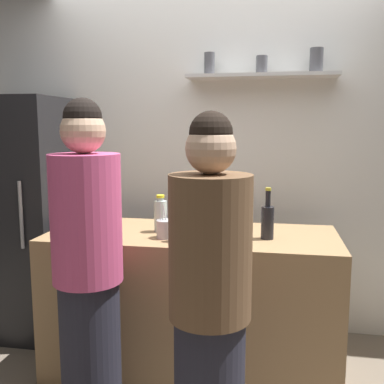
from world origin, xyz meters
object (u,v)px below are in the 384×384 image
water_bottle_plastic (161,215)px  person_pink_top (88,273)px  wine_bottle_dark_glass (267,221)px  person_brown_jacket (210,309)px  refrigerator (24,217)px  utensil_holder (166,229)px  baking_pan (204,223)px  wine_bottle_green_glass (189,220)px

water_bottle_plastic → person_pink_top: person_pink_top is taller
wine_bottle_dark_glass → person_pink_top: (-0.85, -0.55, -0.18)m
water_bottle_plastic → person_brown_jacket: size_ratio=0.14×
water_bottle_plastic → person_pink_top: size_ratio=0.14×
refrigerator → utensil_holder: refrigerator is taller
water_bottle_plastic → person_brown_jacket: person_brown_jacket is taller
baking_pan → wine_bottle_green_glass: 0.37m
utensil_holder → person_brown_jacket: size_ratio=0.13×
utensil_holder → wine_bottle_dark_glass: (0.58, 0.08, 0.05)m
refrigerator → water_bottle_plastic: size_ratio=7.63×
baking_pan → person_pink_top: bearing=-120.2°
baking_pan → utensil_holder: utensil_holder is taller
baking_pan → wine_bottle_green_glass: size_ratio=1.10×
refrigerator → baking_pan: (1.37, -0.20, 0.05)m
refrigerator → utensil_holder: size_ratio=8.62×
refrigerator → water_bottle_plastic: (1.13, -0.36, 0.13)m
utensil_holder → person_brown_jacket: (0.36, -0.71, -0.16)m
refrigerator → person_brown_jacket: size_ratio=1.09×
baking_pan → person_brown_jacket: person_brown_jacket is taller
baking_pan → utensil_holder: (-0.18, -0.31, 0.03)m
baking_pan → wine_bottle_dark_glass: size_ratio=1.15×
wine_bottle_green_glass → wine_bottle_dark_glass: wine_bottle_green_glass is taller
person_pink_top → baking_pan: bearing=101.0°
water_bottle_plastic → utensil_holder: bearing=-65.6°
utensil_holder → wine_bottle_dark_glass: size_ratio=0.68×
wine_bottle_dark_glass → water_bottle_plastic: size_ratio=1.30×
refrigerator → person_brown_jacket: refrigerator is taller
utensil_holder → baking_pan: bearing=59.9°
person_pink_top → utensil_holder: bearing=101.0°
utensil_holder → person_brown_jacket: bearing=-63.2°
refrigerator → person_pink_top: refrigerator is taller
refrigerator → wine_bottle_green_glass: bearing=-22.4°
wine_bottle_green_glass → baking_pan: bearing=84.9°
wine_bottle_green_glass → person_pink_top: size_ratio=0.19×
wine_bottle_green_glass → wine_bottle_dark_glass: bearing=16.5°
water_bottle_plastic → person_brown_jacket: bearing=-63.6°
baking_pan → utensil_holder: size_ratio=1.69×
refrigerator → wine_bottle_green_glass: refrigerator is taller
wine_bottle_green_glass → water_bottle_plastic: (-0.21, 0.19, -0.02)m
refrigerator → person_pink_top: (0.92, -0.98, -0.04)m
utensil_holder → person_pink_top: (-0.28, -0.47, -0.12)m
wine_bottle_green_glass → person_pink_top: 0.63m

